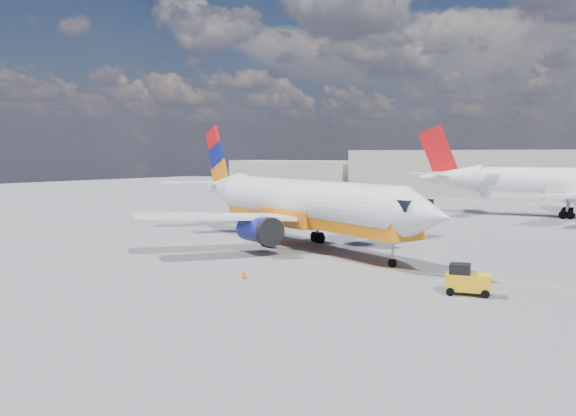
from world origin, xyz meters
The scene contains 7 objects.
ground centered at (0.00, 0.00, 0.00)m, with size 240.00×240.00×0.00m, color slate.
taxi_line centered at (0.00, 3.00, 0.01)m, with size 70.00×0.15×0.01m, color gold.
terminal_main centered at (5.00, 75.00, 4.00)m, with size 70.00×14.00×8.00m, color beige.
terminal_annex centered at (-45.00, 72.00, 3.00)m, with size 26.00×10.00×6.00m, color beige.
main_jet centered at (0.70, 7.76, 3.42)m, with size 33.42×25.21×10.26m.
gse_tug centered at (17.89, -1.64, 0.77)m, with size 2.54×1.99×1.62m.
traffic_cone centered at (5.86, -5.40, 0.29)m, with size 0.42×0.42×0.59m.
Camera 1 is at (29.59, -34.08, 7.39)m, focal length 40.00 mm.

